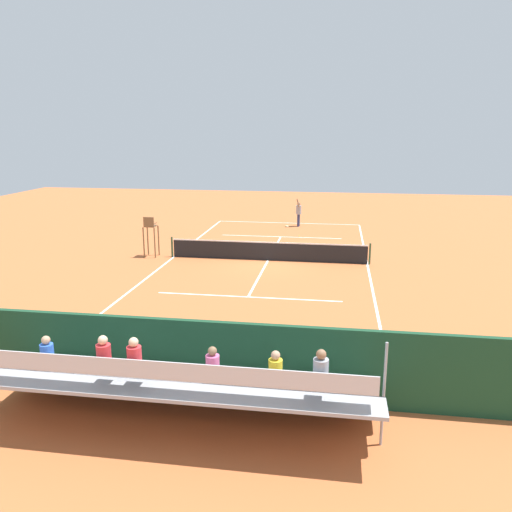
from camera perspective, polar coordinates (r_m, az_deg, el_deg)
The scene contains 11 objects.
ground_plane at distance 26.67m, azimuth 1.33°, elevation -0.48°, with size 60.00×60.00×0.00m, color #BC6033.
court_line_markings at distance 26.71m, azimuth 1.34°, elevation -0.45°, with size 10.10×22.20×0.01m.
tennis_net at distance 26.55m, azimuth 1.34°, elevation 0.57°, with size 10.30×0.10×1.07m.
backdrop_wall at distance 13.33m, azimuth -6.79°, elevation -11.03°, with size 18.00×0.16×2.00m, color #194228.
bleacher_stand at distance 12.14m, azimuth -8.48°, elevation -13.94°, with size 9.06×2.40×2.48m.
umpire_chair at distance 27.73m, azimuth -11.51°, elevation 2.58°, with size 0.67×0.67×2.14m.
courtside_bench at distance 13.79m, azimuth 3.29°, elevation -12.10°, with size 1.80×0.40×0.93m.
equipment_bag at distance 14.16m, azimuth -5.23°, elevation -13.12°, with size 0.90×0.36×0.36m, color #B22D2D.
tennis_player at distance 35.96m, azimuth 4.70°, elevation 4.86°, with size 0.41×0.55×1.93m.
tennis_racket at distance 36.07m, azimuth 3.44°, elevation 3.30°, with size 0.37×0.59×0.03m.
tennis_ball_near at distance 32.75m, azimuth 4.75°, elevation 2.23°, with size 0.07×0.07×0.07m, color #CCDB33.
Camera 1 is at (-3.39, 25.62, 6.58)m, focal length 36.47 mm.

